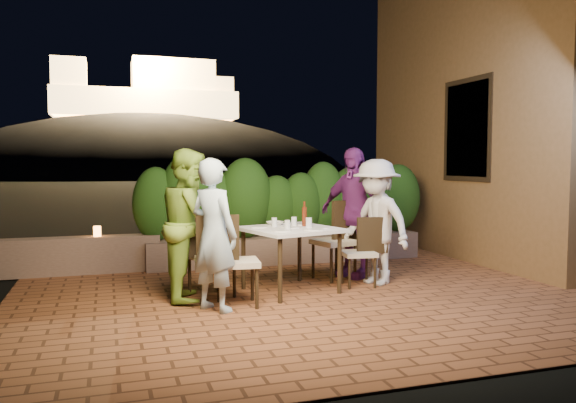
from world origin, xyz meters
name	(u,v)px	position (x,y,z in m)	size (l,w,h in m)	color
ground	(332,299)	(0.00, 0.00, -0.02)	(400.00, 400.00, 0.00)	black
terrace_floor	(316,294)	(0.00, 0.50, -0.07)	(7.00, 6.00, 0.15)	brown
building_wall	(491,101)	(3.60, 2.00, 2.50)	(1.60, 5.00, 5.00)	brown
window_pane	(469,130)	(2.82, 1.50, 2.00)	(0.08, 1.00, 1.40)	black
window_frame	(468,130)	(2.81, 1.50, 2.00)	(0.06, 1.15, 1.55)	black
planter	(287,249)	(0.20, 2.30, 0.20)	(4.20, 0.55, 0.40)	brown
hedge	(287,200)	(0.20, 2.30, 0.95)	(4.00, 0.70, 1.10)	#1C4111
parapet	(76,255)	(-2.80, 2.30, 0.25)	(2.20, 0.30, 0.50)	brown
hill	(148,211)	(2.00, 60.00, -4.00)	(52.00, 40.00, 22.00)	black
fortress	(146,82)	(2.00, 60.00, 10.50)	(26.00, 8.00, 8.00)	#FFCC7A
dining_table	(291,260)	(-0.35, 0.43, 0.38)	(0.98, 0.98, 0.75)	white
plate_nw	(282,231)	(-0.55, 0.14, 0.76)	(0.21, 0.21, 0.01)	white
plate_sw	(258,227)	(-0.70, 0.58, 0.76)	(0.21, 0.21, 0.01)	white
plate_ne	(320,228)	(-0.04, 0.29, 0.76)	(0.21, 0.21, 0.01)	white
plate_se	(301,224)	(-0.13, 0.69, 0.76)	(0.22, 0.22, 0.01)	white
plate_centre	(291,227)	(-0.36, 0.41, 0.76)	(0.21, 0.21, 0.01)	white
plate_front	(314,230)	(-0.18, 0.13, 0.76)	(0.23, 0.23, 0.01)	white
glass_nw	(287,225)	(-0.45, 0.25, 0.81)	(0.06, 0.06, 0.11)	silver
glass_sw	(274,222)	(-0.50, 0.59, 0.80)	(0.06, 0.06, 0.11)	silver
glass_ne	(309,223)	(-0.16, 0.35, 0.81)	(0.07, 0.07, 0.12)	silver
glass_se	(294,221)	(-0.26, 0.57, 0.81)	(0.07, 0.07, 0.11)	silver
beer_bottle	(304,214)	(-0.15, 0.52, 0.90)	(0.06, 0.06, 0.30)	#541E0E
bowl	(275,223)	(-0.45, 0.74, 0.77)	(0.19, 0.19, 0.05)	white
chair_left_front	(237,260)	(-1.10, -0.03, 0.48)	(0.45, 0.45, 0.96)	black
chair_left_back	(212,253)	(-1.28, 0.45, 0.49)	(0.45, 0.45, 0.98)	black
chair_right_front	(358,252)	(0.52, 0.44, 0.42)	(0.39, 0.39, 0.84)	black
chair_right_back	(334,240)	(0.40, 0.91, 0.51)	(0.47, 0.47, 1.02)	black
diner_blue	(214,235)	(-1.36, -0.14, 0.78)	(0.57, 0.37, 1.55)	#AACADA
diner_green	(190,224)	(-1.52, 0.42, 0.83)	(0.81, 0.63, 1.66)	#8FBE3B
diner_white	(376,222)	(0.78, 0.49, 0.78)	(1.00, 0.58, 1.55)	silver
diner_purple	(353,212)	(0.69, 0.97, 0.85)	(1.00, 0.42, 1.71)	#6A2571
parapet_lamp	(97,231)	(-2.53, 2.30, 0.57)	(0.10, 0.10, 0.14)	orange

